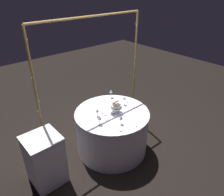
{
  "coord_description": "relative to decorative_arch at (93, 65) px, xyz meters",
  "views": [
    {
      "loc": [
        -2.04,
        -2.35,
        2.77
      ],
      "look_at": [
        0.0,
        0.0,
        1.07
      ],
      "focal_mm": 34.57,
      "sensor_mm": 36.0,
      "label": 1
    }
  ],
  "objects": [
    {
      "name": "rose_petal_3",
      "position": [
        -0.26,
        -0.86,
        -0.72
      ],
      "size": [
        0.03,
        0.03,
        0.0
      ],
      "primitive_type": "ellipsoid",
      "rotation": [
        0.0,
        0.0,
        4.09
      ],
      "color": "#C61951",
      "rests_on": "main_table"
    },
    {
      "name": "decorative_arch",
      "position": [
        0.0,
        0.0,
        0.0
      ],
      "size": [
        2.15,
        0.06,
        2.31
      ],
      "color": "olive",
      "rests_on": "ground"
    },
    {
      "name": "rose_petal_2",
      "position": [
        -0.14,
        -0.41,
        -0.72
      ],
      "size": [
        0.04,
        0.05,
        0.0
      ],
      "primitive_type": "ellipsoid",
      "rotation": [
        0.0,
        0.0,
        5.41
      ],
      "color": "#C61951",
      "rests_on": "main_table"
    },
    {
      "name": "cake_knife",
      "position": [
        0.31,
        -0.74,
        -0.71
      ],
      "size": [
        0.19,
        0.25,
        0.01
      ],
      "color": "silver",
      "rests_on": "main_table"
    },
    {
      "name": "rose_petal_12",
      "position": [
        -0.25,
        -0.98,
        -0.72
      ],
      "size": [
        0.04,
        0.05,
        0.0
      ],
      "primitive_type": "ellipsoid",
      "rotation": [
        0.0,
        0.0,
        5.05
      ],
      "color": "#C61951",
      "rests_on": "main_table"
    },
    {
      "name": "side_table",
      "position": [
        -1.23,
        -0.39,
        -1.09
      ],
      "size": [
        0.5,
        0.5,
        0.83
      ],
      "color": "white",
      "rests_on": "ground"
    },
    {
      "name": "rose_petal_5",
      "position": [
        0.11,
        -1.01,
        -0.72
      ],
      "size": [
        0.03,
        0.03,
        0.0
      ],
      "primitive_type": "ellipsoid",
      "rotation": [
        0.0,
        0.0,
        2.15
      ],
      "color": "#C61951",
      "rests_on": "main_table"
    },
    {
      "name": "wine_glass_0",
      "position": [
        -0.37,
        -0.63,
        -0.6
      ],
      "size": [
        0.06,
        0.06,
        0.16
      ],
      "color": "silver",
      "rests_on": "main_table"
    },
    {
      "name": "rose_petal_11",
      "position": [
        0.02,
        -0.71,
        -0.72
      ],
      "size": [
        0.03,
        0.04,
        0.0
      ],
      "primitive_type": "ellipsoid",
      "rotation": [
        0.0,
        0.0,
        5.24
      ],
      "color": "#C61951",
      "rests_on": "main_table"
    },
    {
      "name": "main_table",
      "position": [
        0.0,
        -0.5,
        -1.11
      ],
      "size": [
        1.28,
        1.28,
        0.79
      ],
      "color": "white",
      "rests_on": "ground"
    },
    {
      "name": "rose_petal_9",
      "position": [
        -0.15,
        -0.5,
        -0.72
      ],
      "size": [
        0.05,
        0.05,
        0.0
      ],
      "primitive_type": "ellipsoid",
      "rotation": [
        0.0,
        0.0,
        2.37
      ],
      "color": "#C61951",
      "rests_on": "main_table"
    },
    {
      "name": "rose_petal_7",
      "position": [
        0.44,
        -0.43,
        -0.72
      ],
      "size": [
        0.03,
        0.04,
        0.0
      ],
      "primitive_type": "ellipsoid",
      "rotation": [
        0.0,
        0.0,
        1.7
      ],
      "color": "#C61951",
      "rests_on": "main_table"
    },
    {
      "name": "rose_petal_6",
      "position": [
        -0.13,
        -0.42,
        -0.72
      ],
      "size": [
        0.03,
        0.03,
        0.0
      ],
      "primitive_type": "ellipsoid",
      "rotation": [
        0.0,
        0.0,
        0.61
      ],
      "color": "#C61951",
      "rests_on": "main_table"
    },
    {
      "name": "rose_petal_4",
      "position": [
        0.1,
        -0.35,
        -0.72
      ],
      "size": [
        0.04,
        0.05,
        0.0
      ],
      "primitive_type": "ellipsoid",
      "rotation": [
        0.0,
        0.0,
        2.16
      ],
      "color": "#C61951",
      "rests_on": "main_table"
    },
    {
      "name": "wine_glass_4",
      "position": [
        -0.26,
        -0.43,
        -0.61
      ],
      "size": [
        0.06,
        0.06,
        0.15
      ],
      "color": "silver",
      "rests_on": "main_table"
    },
    {
      "name": "rose_petal_10",
      "position": [
        0.02,
        -1.05,
        -0.72
      ],
      "size": [
        0.04,
        0.04,
        0.0
      ],
      "primitive_type": "ellipsoid",
      "rotation": [
        0.0,
        0.0,
        0.51
      ],
      "color": "#C61951",
      "rests_on": "main_table"
    },
    {
      "name": "wine_glass_3",
      "position": [
        0.34,
        -0.44,
        -0.59
      ],
      "size": [
        0.06,
        0.06,
        0.16
      ],
      "color": "silver",
      "rests_on": "main_table"
    },
    {
      "name": "rose_petal_8",
      "position": [
        0.18,
        -0.07,
        -0.72
      ],
      "size": [
        0.04,
        0.04,
        0.0
      ],
      "primitive_type": "ellipsoid",
      "rotation": [
        0.0,
        0.0,
        5.27
      ],
      "color": "#C61951",
      "rests_on": "main_table"
    },
    {
      "name": "ground_plane",
      "position": [
        0.0,
        -0.5,
        -1.51
      ],
      "size": [
        12.0,
        12.0,
        0.0
      ],
      "primitive_type": "plane",
      "color": "black"
    },
    {
      "name": "wine_glass_2",
      "position": [
        0.34,
        -0.08,
        -0.59
      ],
      "size": [
        0.06,
        0.06,
        0.17
      ],
      "color": "silver",
      "rests_on": "main_table"
    },
    {
      "name": "rose_petal_0",
      "position": [
        -0.22,
        -0.62,
        -0.72
      ],
      "size": [
        0.03,
        0.03,
        0.0
      ],
      "primitive_type": "ellipsoid",
      "rotation": [
        0.0,
        0.0,
        3.95
      ],
      "color": "#C61951",
      "rests_on": "main_table"
    },
    {
      "name": "rose_petal_1",
      "position": [
        -0.43,
        -0.44,
        -0.72
      ],
      "size": [
        0.03,
        0.03,
        0.0
      ],
      "primitive_type": "ellipsoid",
      "rotation": [
        0.0,
        0.0,
        3.65
      ],
      "color": "#C61951",
      "rests_on": "main_table"
    },
    {
      "name": "wine_glass_1",
      "position": [
        -0.12,
        -0.84,
        -0.6
      ],
      "size": [
        0.06,
        0.06,
        0.16
      ],
      "color": "silver",
      "rests_on": "main_table"
    },
    {
      "name": "tiered_cake",
      "position": [
        0.04,
        -0.54,
        -0.58
      ],
      "size": [
        0.22,
        0.22,
        0.22
      ],
      "color": "silver",
      "rests_on": "main_table"
    }
  ]
}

